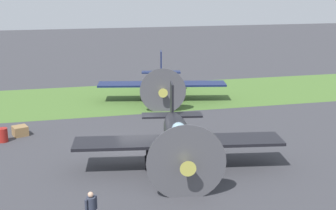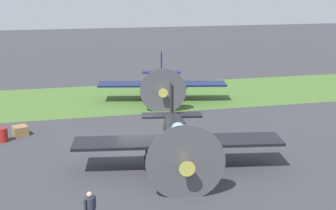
{
  "view_description": "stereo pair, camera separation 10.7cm",
  "coord_description": "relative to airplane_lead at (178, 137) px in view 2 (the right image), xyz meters",
  "views": [
    {
      "loc": [
        4.5,
        26.08,
        9.74
      ],
      "look_at": [
        -2.88,
        -4.27,
        1.46
      ],
      "focal_mm": 48.81,
      "sensor_mm": 36.0,
      "label": 1
    },
    {
      "loc": [
        4.39,
        26.11,
        9.74
      ],
      "look_at": [
        -2.88,
        -4.27,
        1.46
      ],
      "focal_mm": 48.81,
      "sensor_mm": 36.0,
      "label": 2
    }
  ],
  "objects": [
    {
      "name": "ground_plane",
      "position": [
        1.61,
        -3.27,
        -1.7
      ],
      "size": [
        160.0,
        160.0,
        0.0
      ],
      "primitive_type": "plane",
      "color": "#38383D"
    },
    {
      "name": "grass_verge",
      "position": [
        1.61,
        -16.23,
        -1.69
      ],
      "size": [
        120.0,
        11.0,
        0.01
      ],
      "primitive_type": "cube",
      "color": "#476B2D",
      "rests_on": "ground"
    },
    {
      "name": "airplane_lead",
      "position": [
        0.0,
        0.0,
        0.0
      ],
      "size": [
        11.45,
        9.11,
        4.05
      ],
      "rotation": [
        0.0,
        0.0,
        -0.16
      ],
      "color": "black",
      "rests_on": "ground"
    },
    {
      "name": "supply_crate",
      "position": [
        8.85,
        -7.53,
        -1.38
      ],
      "size": [
        1.15,
        1.15,
        0.64
      ],
      "primitive_type": "cube",
      "rotation": [
        0.0,
        0.0,
        0.35
      ],
      "color": "olive",
      "rests_on": "ground"
    },
    {
      "name": "airplane_wingman",
      "position": [
        -2.48,
        -14.74,
        -0.06
      ],
      "size": [
        11.05,
        8.83,
        3.91
      ],
      "rotation": [
        0.0,
        0.0,
        -0.2
      ],
      "color": "#141E47",
      "rests_on": "ground"
    },
    {
      "name": "fuel_drum",
      "position": [
        9.82,
        -6.48,
        -1.25
      ],
      "size": [
        0.6,
        0.6,
        0.9
      ],
      "primitive_type": "cylinder",
      "color": "maroon",
      "rests_on": "ground"
    },
    {
      "name": "ground_crew_chief",
      "position": [
        5.17,
        5.87,
        -0.78
      ],
      "size": [
        0.52,
        0.43,
        1.73
      ],
      "rotation": [
        0.0,
        0.0,
        3.81
      ],
      "color": "#2D3342",
      "rests_on": "ground"
    }
  ]
}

